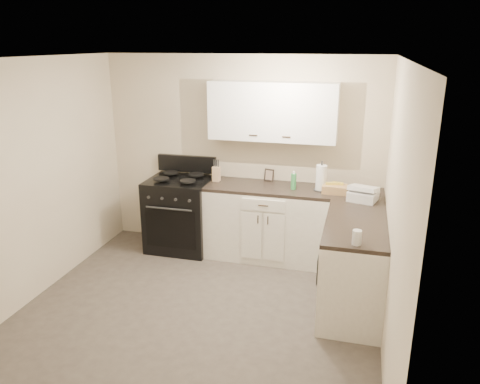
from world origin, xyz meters
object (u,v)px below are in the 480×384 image
(paper_towel, at_px, (321,178))
(wicker_basket, at_px, (335,189))
(stove, at_px, (181,215))
(knife_block, at_px, (216,174))
(countertop_grill, at_px, (363,196))

(paper_towel, xyz_separation_m, wicker_basket, (0.17, -0.06, -0.11))
(stove, relative_size, knife_block, 5.16)
(knife_block, distance_m, wicker_basket, 1.50)
(knife_block, relative_size, paper_towel, 0.61)
(stove, relative_size, paper_towel, 3.16)
(stove, bearing_deg, paper_towel, 1.08)
(stove, xyz_separation_m, knife_block, (0.48, 0.09, 0.57))
(stove, height_order, wicker_basket, wicker_basket)
(wicker_basket, distance_m, countertop_grill, 0.38)
(stove, distance_m, knife_block, 0.75)
(knife_block, distance_m, paper_towel, 1.33)
(wicker_basket, xyz_separation_m, countertop_grill, (0.32, -0.20, 0.01))
(knife_block, bearing_deg, wicker_basket, 3.39)
(paper_towel, height_order, countertop_grill, paper_towel)
(countertop_grill, bearing_deg, paper_towel, 168.24)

